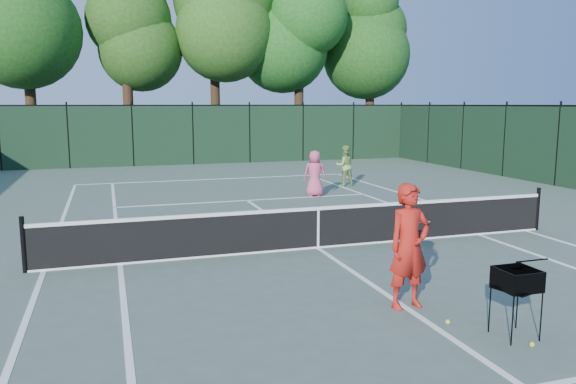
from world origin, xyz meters
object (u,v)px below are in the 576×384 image
object	(u,v)px
player_pink	(315,173)
coach	(409,246)
ball_hopper	(517,280)
loose_ball_midcourt	(532,344)
loose_ball_near_cart	(448,322)
player_green	(345,166)

from	to	relation	value
player_pink	coach	bearing A→B (deg)	95.18
ball_hopper	loose_ball_midcourt	size ratio (longest dim) A/B	13.85
loose_ball_near_cart	loose_ball_midcourt	size ratio (longest dim) A/B	1.00
ball_hopper	loose_ball_midcourt	xyz separation A→B (m)	(0.00, -0.34, -0.76)
player_green	ball_hopper	bearing A→B (deg)	78.94
coach	player_green	xyz separation A→B (m)	(4.31, 12.29, -0.19)
ball_hopper	loose_ball_near_cart	bearing A→B (deg)	116.10
ball_hopper	loose_ball_near_cart	distance (m)	1.16
coach	loose_ball_midcourt	size ratio (longest dim) A/B	28.24
coach	loose_ball_midcourt	xyz separation A→B (m)	(0.79, -1.78, -0.93)
coach	loose_ball_near_cart	xyz separation A→B (m)	(0.20, -0.79, -0.93)
loose_ball_midcourt	loose_ball_near_cart	bearing A→B (deg)	121.06
coach	player_pink	bearing A→B (deg)	71.64
player_pink	ball_hopper	xyz separation A→B (m)	(-1.54, -11.68, 0.01)
loose_ball_near_cart	player_green	bearing A→B (deg)	72.54
player_pink	loose_ball_midcourt	size ratio (longest dim) A/B	22.93
coach	ball_hopper	bearing A→B (deg)	-66.51
player_green	ball_hopper	xyz separation A→B (m)	(-3.52, -13.72, 0.02)
coach	loose_ball_midcourt	bearing A→B (deg)	-71.44
player_pink	ball_hopper	size ratio (longest dim) A/B	1.66
player_pink	player_green	world-z (taller)	player_pink
player_pink	loose_ball_near_cart	bearing A→B (deg)	97.06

